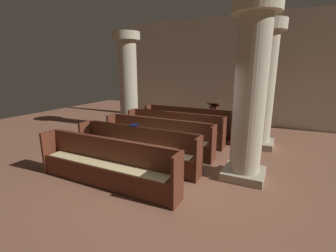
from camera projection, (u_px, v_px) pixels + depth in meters
The scene contains 13 objects.
ground_plane at pixel (158, 172), 5.55m from camera, with size 19.20×19.20×0.00m, color brown.
back_wall at pixel (225, 71), 10.28m from camera, with size 10.00×0.16×4.50m, color beige.
pew_row_0 at pixel (187, 120), 8.69m from camera, with size 3.32×0.46×0.97m.
pew_row_1 at pixel (174, 127), 7.73m from camera, with size 3.32×0.46×0.97m.
pew_row_2 at pixel (158, 135), 6.77m from camera, with size 3.32×0.47×0.97m.
pew_row_3 at pixel (136, 146), 5.81m from camera, with size 3.32×0.46×0.97m.
pew_row_4 at pixel (106, 162), 4.85m from camera, with size 3.32×0.46×0.97m.
pillar_aisle_side at pixel (262, 84), 7.01m from camera, with size 1.03×1.03×3.71m.
pillar_far_side at pixel (128, 80), 9.27m from camera, with size 1.03×1.03×3.71m.
pillar_aisle_rear at pixel (250, 91), 4.84m from camera, with size 0.94×0.94×3.71m.
lectern at pixel (213, 118), 9.37m from camera, with size 0.48×0.45×1.08m.
hymn_book at pixel (134, 125), 5.92m from camera, with size 0.16×0.20×0.04m, color navy.
kneeler_box_red at pixel (236, 142), 7.49m from camera, with size 0.34×0.27×0.21m, color maroon.
Camera 1 is at (2.51, -4.47, 2.39)m, focal length 25.20 mm.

